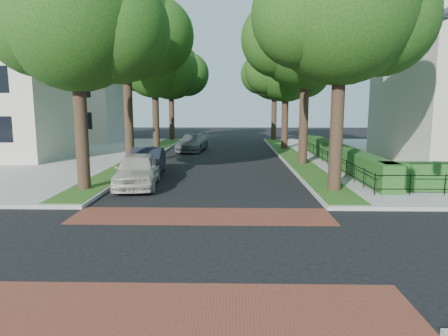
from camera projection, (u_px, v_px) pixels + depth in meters
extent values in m
plane|color=black|center=(193.00, 249.00, 10.66)|extent=(120.00, 120.00, 0.00)
cube|color=brown|center=(202.00, 216.00, 13.82)|extent=(9.00, 2.20, 0.01)
cube|color=brown|center=(176.00, 309.00, 7.50)|extent=(9.00, 2.20, 0.01)
cube|color=#1C4614|center=(291.00, 155.00, 29.39)|extent=(1.60, 29.80, 0.02)
cube|color=#1C4614|center=(146.00, 155.00, 29.61)|extent=(1.60, 29.80, 0.02)
cylinder|color=black|center=(338.00, 105.00, 16.87)|extent=(0.56, 0.56, 7.35)
sphere|color=#0F350E|center=(342.00, 8.00, 16.27)|extent=(6.20, 6.20, 6.20)
sphere|color=#0F350E|center=(381.00, 20.00, 16.59)|extent=(4.65, 4.65, 4.65)
sphere|color=#0F350E|center=(304.00, 15.00, 16.15)|extent=(4.34, 4.34, 4.34)
sphere|color=#0F350E|center=(335.00, 5.00, 17.72)|extent=(4.03, 4.03, 4.03)
cylinder|color=black|center=(304.00, 102.00, 24.74)|extent=(0.56, 0.56, 7.70)
sphere|color=#0F350E|center=(306.00, 34.00, 24.11)|extent=(6.60, 6.60, 6.60)
sphere|color=#0F350E|center=(335.00, 42.00, 24.43)|extent=(4.95, 4.95, 4.95)
sphere|color=#0F350E|center=(279.00, 39.00, 24.00)|extent=(4.62, 4.62, 4.62)
sphere|color=#0F350E|center=(303.00, 30.00, 25.66)|extent=(4.29, 4.29, 4.29)
cylinder|color=black|center=(285.00, 109.00, 33.71)|extent=(0.56, 0.56, 6.65)
sphere|color=#0F350E|center=(286.00, 67.00, 33.17)|extent=(5.80, 5.80, 5.80)
sphere|color=#0F350E|center=(305.00, 72.00, 33.49)|extent=(4.35, 4.35, 4.35)
sphere|color=#0F350E|center=(269.00, 70.00, 33.05)|extent=(4.06, 4.06, 4.06)
sphere|color=#0F350E|center=(285.00, 62.00, 34.52)|extent=(3.77, 3.77, 3.77)
cylinder|color=black|center=(274.00, 107.00, 42.58)|extent=(0.56, 0.56, 7.00)
sphere|color=#0F350E|center=(275.00, 71.00, 42.00)|extent=(6.00, 6.00, 6.00)
sphere|color=#0F350E|center=(290.00, 75.00, 42.33)|extent=(4.50, 4.50, 4.50)
sphere|color=#0F350E|center=(261.00, 74.00, 41.88)|extent=(4.20, 4.20, 4.20)
sphere|color=#0F350E|center=(274.00, 68.00, 43.41)|extent=(3.90, 3.90, 3.90)
cylinder|color=black|center=(80.00, 109.00, 17.12)|extent=(0.56, 0.56, 7.00)
sphere|color=#0F350E|center=(75.00, 19.00, 16.55)|extent=(6.00, 6.00, 6.00)
sphere|color=#0F350E|center=(117.00, 30.00, 16.87)|extent=(4.50, 4.50, 4.50)
sphere|color=#0F350E|center=(38.00, 26.00, 16.43)|extent=(4.20, 4.20, 4.20)
sphere|color=#0F350E|center=(90.00, 14.00, 17.95)|extent=(3.90, 3.90, 3.90)
cylinder|color=black|center=(128.00, 99.00, 24.94)|extent=(0.56, 0.56, 8.05)
sphere|color=#0F350E|center=(125.00, 29.00, 24.28)|extent=(6.40, 6.40, 6.40)
sphere|color=#0F350E|center=(155.00, 36.00, 24.61)|extent=(4.80, 4.80, 4.80)
sphere|color=#0F350E|center=(98.00, 33.00, 24.17)|extent=(4.48, 4.48, 4.48)
sphere|color=#0F350E|center=(133.00, 25.00, 25.78)|extent=(4.16, 4.16, 4.16)
cylinder|color=black|center=(156.00, 108.00, 33.92)|extent=(0.56, 0.56, 6.86)
sphere|color=#0F350E|center=(154.00, 64.00, 33.36)|extent=(5.60, 5.60, 5.60)
sphere|color=#0F350E|center=(173.00, 69.00, 33.69)|extent=(4.20, 4.20, 4.20)
sphere|color=#0F350E|center=(137.00, 68.00, 33.24)|extent=(3.92, 3.92, 3.92)
sphere|color=#0F350E|center=(159.00, 60.00, 34.67)|extent=(3.64, 3.64, 3.64)
cylinder|color=black|center=(172.00, 106.00, 42.79)|extent=(0.56, 0.56, 7.14)
sphere|color=#0F350E|center=(171.00, 70.00, 42.21)|extent=(6.20, 6.20, 6.20)
sphere|color=#0F350E|center=(187.00, 74.00, 42.53)|extent=(4.65, 4.65, 4.65)
sphere|color=#0F350E|center=(156.00, 73.00, 42.09)|extent=(4.34, 4.34, 4.34)
sphere|color=#0F350E|center=(174.00, 67.00, 43.66)|extent=(4.03, 4.03, 4.03)
cube|color=#1C4718|center=(337.00, 154.00, 25.20)|extent=(1.00, 18.00, 1.20)
cube|color=brown|center=(19.00, 32.00, 25.81)|extent=(0.80, 0.80, 3.64)
cube|color=beige|center=(76.00, 109.00, 42.06)|extent=(9.00, 8.00, 6.50)
cube|color=brown|center=(93.00, 58.00, 39.64)|extent=(0.80, 0.80, 3.64)
imported|color=beige|center=(137.00, 170.00, 18.65)|extent=(2.39, 4.87, 1.60)
imported|color=black|center=(147.00, 162.00, 21.71)|extent=(1.96, 4.72, 1.52)
imported|color=slate|center=(192.00, 143.00, 33.38)|extent=(2.61, 5.23, 1.46)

